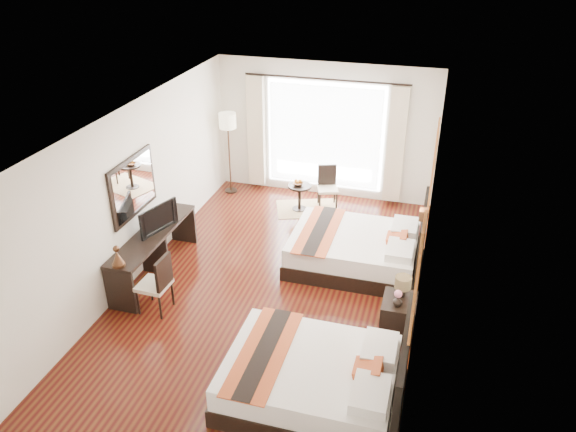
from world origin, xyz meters
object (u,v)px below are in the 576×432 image
(desk_chair, at_px, (156,294))
(window_chair, at_px, (327,195))
(fruit_bowl, at_px, (298,184))
(bed_far, at_px, (360,249))
(table_lamp, at_px, (403,284))
(console_desk, at_px, (155,253))
(bed_near, at_px, (318,378))
(floor_lamp, at_px, (228,126))
(nightstand, at_px, (398,316))
(vase, at_px, (397,304))
(side_table, at_px, (300,198))
(television, at_px, (155,217))

(desk_chair, relative_size, window_chair, 1.11)
(fruit_bowl, bearing_deg, bed_far, -48.07)
(table_lamp, distance_m, console_desk, 4.06)
(bed_far, bearing_deg, console_desk, -160.17)
(bed_near, bearing_deg, floor_lamp, 121.12)
(bed_near, bearing_deg, bed_far, 90.35)
(floor_lamp, bearing_deg, nightstand, -43.21)
(desk_chair, distance_m, window_chair, 4.41)
(console_desk, relative_size, window_chair, 2.57)
(table_lamp, bearing_deg, bed_far, 119.20)
(table_lamp, bearing_deg, nightstand, -95.72)
(vase, bearing_deg, table_lamp, 80.91)
(side_table, bearing_deg, table_lamp, -53.85)
(nightstand, relative_size, desk_chair, 0.61)
(nightstand, xyz_separation_m, television, (-3.99, 0.56, 0.71))
(window_chair, bearing_deg, side_table, -78.43)
(floor_lamp, bearing_deg, window_chair, -3.31)
(vase, height_order, floor_lamp, floor_lamp)
(desk_chair, bearing_deg, nightstand, -170.16)
(vase, distance_m, side_table, 4.13)
(side_table, bearing_deg, fruit_bowl, -179.16)
(bed_near, distance_m, fruit_bowl, 5.08)
(nightstand, xyz_separation_m, desk_chair, (-3.52, -0.47, 0.01))
(bed_near, xyz_separation_m, fruit_bowl, (-1.56, 4.83, 0.25))
(table_lamp, bearing_deg, floor_lamp, 137.76)
(bed_near, height_order, bed_far, bed_far)
(bed_near, height_order, side_table, bed_near)
(bed_near, relative_size, nightstand, 3.73)
(floor_lamp, relative_size, fruit_bowl, 8.44)
(bed_near, bearing_deg, side_table, 107.52)
(desk_chair, height_order, fruit_bowl, desk_chair)
(nightstand, xyz_separation_m, fruit_bowl, (-2.35, 3.30, 0.29))
(bed_near, distance_m, television, 3.88)
(bed_far, relative_size, window_chair, 2.56)
(bed_near, xyz_separation_m, vase, (0.77, 1.40, 0.25))
(side_table, bearing_deg, desk_chair, -107.73)
(table_lamp, bearing_deg, vase, -99.09)
(console_desk, height_order, television, television)
(television, xyz_separation_m, side_table, (1.68, 2.74, -0.71))
(bed_far, xyz_separation_m, window_chair, (-1.00, 2.01, -0.06))
(desk_chair, xyz_separation_m, fruit_bowl, (1.17, 3.77, 0.28))
(side_table, height_order, fruit_bowl, fruit_bowl)
(bed_far, height_order, side_table, bed_far)
(television, distance_m, fruit_bowl, 3.22)
(console_desk, relative_size, fruit_bowl, 10.63)
(bed_near, distance_m, side_table, 5.06)
(bed_near, relative_size, side_table, 4.00)
(bed_near, xyz_separation_m, television, (-3.20, 2.09, 0.67))
(television, bearing_deg, fruit_bowl, -13.11)
(nightstand, bearing_deg, side_table, 125.07)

